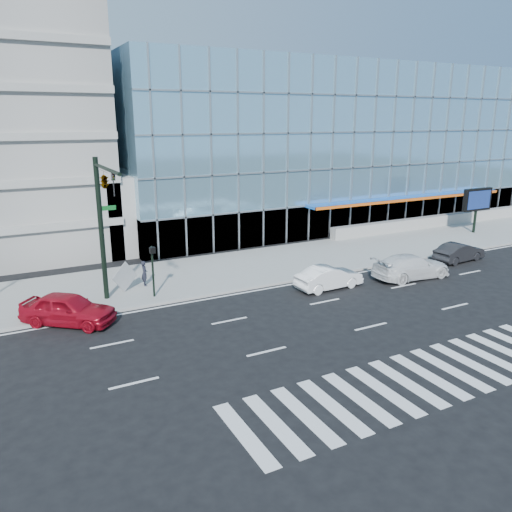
{
  "coord_description": "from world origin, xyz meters",
  "views": [
    {
      "loc": [
        -15.92,
        -21.91,
        10.13
      ],
      "look_at": [
        -2.87,
        3.0,
        2.35
      ],
      "focal_mm": 35.0,
      "sensor_mm": 36.0,
      "label": 1
    }
  ],
  "objects_px": {
    "white_suv": "(411,266)",
    "tilted_panel": "(125,277)",
    "traffic_signal": "(103,197)",
    "pedestrian": "(144,273)",
    "red_sedan": "(68,309)",
    "ped_signal_post": "(153,264)",
    "dark_sedan": "(459,252)",
    "white_sedan": "(329,277)",
    "marquee_sign": "(477,200)"
  },
  "relations": [
    {
      "from": "white_suv",
      "to": "tilted_panel",
      "type": "relative_size",
      "value": 4.18
    },
    {
      "from": "traffic_signal",
      "to": "pedestrian",
      "type": "relative_size",
      "value": 5.12
    },
    {
      "from": "red_sedan",
      "to": "ped_signal_post",
      "type": "bearing_deg",
      "value": -33.63
    },
    {
      "from": "red_sedan",
      "to": "tilted_panel",
      "type": "relative_size",
      "value": 3.69
    },
    {
      "from": "dark_sedan",
      "to": "pedestrian",
      "type": "xyz_separation_m",
      "value": [
        -21.98,
        4.86,
        0.24
      ]
    },
    {
      "from": "white_sedan",
      "to": "tilted_panel",
      "type": "relative_size",
      "value": 3.33
    },
    {
      "from": "traffic_signal",
      "to": "ped_signal_post",
      "type": "distance_m",
      "value": 4.75
    },
    {
      "from": "marquee_sign",
      "to": "white_sedan",
      "type": "bearing_deg",
      "value": -163.16
    },
    {
      "from": "ped_signal_post",
      "to": "red_sedan",
      "type": "height_order",
      "value": "ped_signal_post"
    },
    {
      "from": "white_suv",
      "to": "pedestrian",
      "type": "distance_m",
      "value": 17.13
    },
    {
      "from": "white_suv",
      "to": "dark_sedan",
      "type": "distance_m",
      "value": 6.15
    },
    {
      "from": "ped_signal_post",
      "to": "dark_sedan",
      "type": "xyz_separation_m",
      "value": [
        22.05,
        -2.61,
        -1.45
      ]
    },
    {
      "from": "dark_sedan",
      "to": "pedestrian",
      "type": "height_order",
      "value": "pedestrian"
    },
    {
      "from": "white_suv",
      "to": "dark_sedan",
      "type": "xyz_separation_m",
      "value": [
        6.0,
        1.33,
        -0.1
      ]
    },
    {
      "from": "traffic_signal",
      "to": "pedestrian",
      "type": "xyz_separation_m",
      "value": [
        2.57,
        2.62,
        -5.23
      ]
    },
    {
      "from": "ped_signal_post",
      "to": "marquee_sign",
      "type": "xyz_separation_m",
      "value": [
        30.5,
        3.05,
        0.93
      ]
    },
    {
      "from": "dark_sedan",
      "to": "tilted_panel",
      "type": "height_order",
      "value": "tilted_panel"
    },
    {
      "from": "ped_signal_post",
      "to": "dark_sedan",
      "type": "distance_m",
      "value": 22.25
    },
    {
      "from": "white_suv",
      "to": "red_sedan",
      "type": "relative_size",
      "value": 1.13
    },
    {
      "from": "traffic_signal",
      "to": "dark_sedan",
      "type": "distance_m",
      "value": 25.24
    },
    {
      "from": "traffic_signal",
      "to": "dark_sedan",
      "type": "bearing_deg",
      "value": -5.2
    },
    {
      "from": "marquee_sign",
      "to": "dark_sedan",
      "type": "distance_m",
      "value": 10.45
    },
    {
      "from": "pedestrian",
      "to": "tilted_panel",
      "type": "xyz_separation_m",
      "value": [
        -1.33,
        -0.55,
        0.13
      ]
    },
    {
      "from": "white_suv",
      "to": "white_sedan",
      "type": "height_order",
      "value": "white_suv"
    },
    {
      "from": "white_sedan",
      "to": "dark_sedan",
      "type": "relative_size",
      "value": 1.03
    },
    {
      "from": "pedestrian",
      "to": "marquee_sign",
      "type": "bearing_deg",
      "value": -83.87
    },
    {
      "from": "red_sedan",
      "to": "traffic_signal",
      "type": "bearing_deg",
      "value": -25.34
    },
    {
      "from": "traffic_signal",
      "to": "tilted_panel",
      "type": "relative_size",
      "value": 6.15
    },
    {
      "from": "white_suv",
      "to": "tilted_panel",
      "type": "bearing_deg",
      "value": 74.93
    },
    {
      "from": "tilted_panel",
      "to": "dark_sedan",
      "type": "bearing_deg",
      "value": -35.36
    },
    {
      "from": "traffic_signal",
      "to": "pedestrian",
      "type": "height_order",
      "value": "traffic_signal"
    },
    {
      "from": "red_sedan",
      "to": "pedestrian",
      "type": "height_order",
      "value": "pedestrian"
    },
    {
      "from": "dark_sedan",
      "to": "red_sedan",
      "type": "height_order",
      "value": "red_sedan"
    },
    {
      "from": "white_sedan",
      "to": "tilted_panel",
      "type": "height_order",
      "value": "tilted_panel"
    },
    {
      "from": "marquee_sign",
      "to": "red_sedan",
      "type": "bearing_deg",
      "value": -172.63
    },
    {
      "from": "dark_sedan",
      "to": "tilted_panel",
      "type": "relative_size",
      "value": 3.22
    },
    {
      "from": "marquee_sign",
      "to": "tilted_panel",
      "type": "bearing_deg",
      "value": -177.56
    },
    {
      "from": "white_sedan",
      "to": "pedestrian",
      "type": "relative_size",
      "value": 2.77
    },
    {
      "from": "ped_signal_post",
      "to": "red_sedan",
      "type": "bearing_deg",
      "value": -162.69
    },
    {
      "from": "white_suv",
      "to": "marquee_sign",
      "type": "bearing_deg",
      "value": -61.26
    },
    {
      "from": "white_suv",
      "to": "tilted_panel",
      "type": "height_order",
      "value": "tilted_panel"
    },
    {
      "from": "traffic_signal",
      "to": "white_sedan",
      "type": "relative_size",
      "value": 1.85
    },
    {
      "from": "traffic_signal",
      "to": "white_suv",
      "type": "relative_size",
      "value": 1.47
    },
    {
      "from": "ped_signal_post",
      "to": "tilted_panel",
      "type": "height_order",
      "value": "ped_signal_post"
    },
    {
      "from": "traffic_signal",
      "to": "ped_signal_post",
      "type": "height_order",
      "value": "traffic_signal"
    },
    {
      "from": "ped_signal_post",
      "to": "white_sedan",
      "type": "relative_size",
      "value": 0.69
    },
    {
      "from": "ped_signal_post",
      "to": "tilted_panel",
      "type": "bearing_deg",
      "value": 126.61
    },
    {
      "from": "ped_signal_post",
      "to": "white_suv",
      "type": "bearing_deg",
      "value": -13.78
    },
    {
      "from": "traffic_signal",
      "to": "tilted_panel",
      "type": "bearing_deg",
      "value": 59.06
    },
    {
      "from": "dark_sedan",
      "to": "red_sedan",
      "type": "relative_size",
      "value": 0.87
    }
  ]
}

